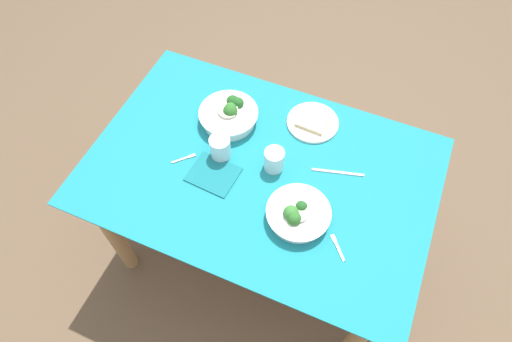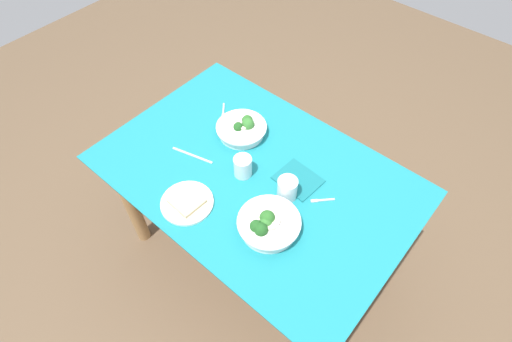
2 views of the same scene
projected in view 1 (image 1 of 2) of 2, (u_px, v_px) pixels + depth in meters
ground_plane at (259, 245)px, 2.33m from camera, size 6.00×6.00×0.00m
dining_table at (260, 185)px, 1.82m from camera, size 1.34×0.90×0.73m
broccoli_bowl_far at (229, 115)px, 1.82m from camera, size 0.24×0.24×0.10m
broccoli_bowl_near at (298, 214)px, 1.58m from camera, size 0.23×0.23×0.09m
bread_side_plate at (313, 122)px, 1.84m from camera, size 0.22×0.22×0.03m
water_glass_center at (274, 160)px, 1.69m from camera, size 0.08×0.08×0.10m
water_glass_side at (220, 147)px, 1.72m from camera, size 0.08×0.08×0.10m
fork_by_far_bowl at (185, 158)px, 1.75m from camera, size 0.08×0.08×0.00m
fork_by_near_bowl at (337, 246)px, 1.54m from camera, size 0.08×0.08×0.00m
table_knife_left at (338, 172)px, 1.71m from camera, size 0.20×0.06×0.00m
napkin_folded_upper at (213, 174)px, 1.70m from camera, size 0.19×0.16×0.01m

